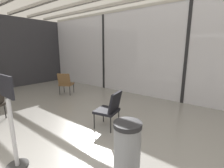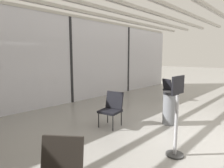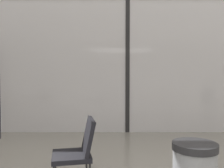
% 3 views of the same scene
% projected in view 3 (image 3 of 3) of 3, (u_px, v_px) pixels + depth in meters
% --- Properties ---
extents(glass_curtain_wall, '(14.00, 0.08, 3.23)m').
position_uv_depth(glass_curtain_wall, '(128.00, 67.00, 5.94)').
color(glass_curtain_wall, silver).
rests_on(glass_curtain_wall, ground).
extents(window_mullion_1, '(0.10, 0.12, 3.23)m').
position_uv_depth(window_mullion_1, '(128.00, 67.00, 5.94)').
color(window_mullion_1, black).
rests_on(window_mullion_1, ground).
extents(parked_airplane, '(12.66, 3.89, 3.89)m').
position_uv_depth(parked_airplane, '(119.00, 63.00, 11.17)').
color(parked_airplane, silver).
rests_on(parked_airplane, ground).
extents(lounge_chair_0, '(0.61, 0.57, 0.87)m').
position_uv_depth(lounge_chair_0, '(80.00, 148.00, 3.08)').
color(lounge_chair_0, black).
rests_on(lounge_chair_0, ground).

